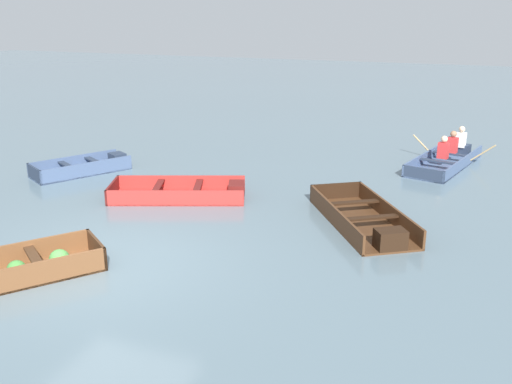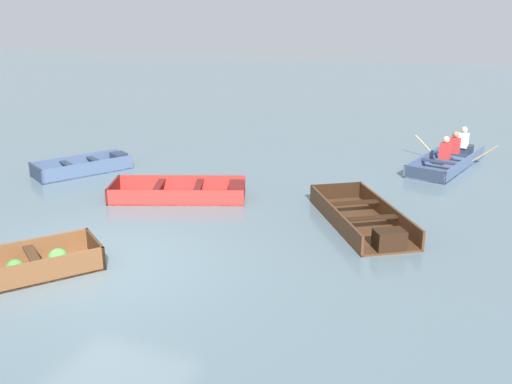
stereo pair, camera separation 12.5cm
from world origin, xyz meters
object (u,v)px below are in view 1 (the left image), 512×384
at_px(skiff_slate_blue_outer_moored, 85,167).
at_px(rowboat_slate_blue_with_crew, 447,158).
at_px(skiff_dark_varnish_mid_moored, 364,220).
at_px(dinghy_wooden_brown_foreground, 0,273).
at_px(skiff_red_near_moored, 184,193).

distance_m(skiff_slate_blue_outer_moored, rowboat_slate_blue_with_crew, 9.97).
bearing_deg(skiff_dark_varnish_mid_moored, skiff_slate_blue_outer_moored, 170.95).
xyz_separation_m(dinghy_wooden_brown_foreground, skiff_red_near_moored, (0.72, 4.87, -0.05)).
relative_size(skiff_red_near_moored, skiff_slate_blue_outer_moored, 1.26).
xyz_separation_m(dinghy_wooden_brown_foreground, rowboat_slate_blue_with_crew, (6.20, 10.19, 0.03)).
xyz_separation_m(skiff_slate_blue_outer_moored, rowboat_slate_blue_with_crew, (8.96, 4.38, 0.06)).
height_order(skiff_red_near_moored, skiff_slate_blue_outer_moored, skiff_slate_blue_outer_moored).
distance_m(dinghy_wooden_brown_foreground, skiff_dark_varnish_mid_moored, 6.75).
bearing_deg(skiff_red_near_moored, skiff_dark_varnish_mid_moored, -3.92).
distance_m(dinghy_wooden_brown_foreground, rowboat_slate_blue_with_crew, 11.93).
xyz_separation_m(dinghy_wooden_brown_foreground, skiff_slate_blue_outer_moored, (-2.77, 5.81, -0.03)).
bearing_deg(skiff_dark_varnish_mid_moored, dinghy_wooden_brown_foreground, -137.22).
xyz_separation_m(skiff_red_near_moored, rowboat_slate_blue_with_crew, (5.47, 5.32, 0.07)).
height_order(skiff_red_near_moored, rowboat_slate_blue_with_crew, rowboat_slate_blue_with_crew).
relative_size(dinghy_wooden_brown_foreground, skiff_red_near_moored, 0.91).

